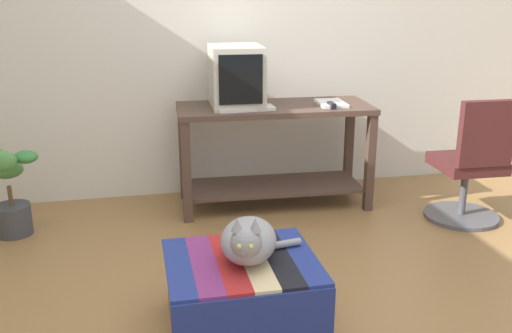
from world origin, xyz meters
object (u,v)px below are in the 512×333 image
Objects in this scene: book at (331,103)px; cat at (249,240)px; stapler at (332,105)px; keyboard at (246,108)px; ottoman_with_blanket at (242,293)px; potted_plant at (10,193)px; tv_monitor at (236,77)px; desk at (274,138)px; office_chair at (471,169)px.

cat is (-0.92, -1.52, -0.31)m from book.
cat is at bearing -121.00° from stapler.
ottoman_with_blanket is (-0.31, -1.46, -0.60)m from keyboard.
potted_plant is (-1.32, 1.41, -0.17)m from cat.
cat reaches higher than potted_plant.
tv_monitor is 0.25m from keyboard.
tv_monitor reaches higher than keyboard.
stapler reaches higher than ottoman_with_blanket.
stapler is (0.37, -0.17, 0.27)m from desk.
cat is 0.52× the size of office_chair.
cat is at bearing -103.04° from keyboard.
ottoman_with_blanket is 0.80× the size of office_chair.
office_chair is at bearing -25.44° from stapler.
stapler is at bearing -104.97° from book.
tv_monitor reaches higher than cat.
keyboard is at bearing -151.34° from desk.
tv_monitor is at bearing -21.25° from office_chair.
potted_plant is at bearing -169.88° from tv_monitor.
book is 0.62× the size of cat.
book is at bearing 72.97° from stapler.
cat is at bearing -95.89° from tv_monitor.
potted_plant is 3.12m from office_chair.
cat is at bearing -118.01° from book.
potted_plant is (-1.83, -0.17, -0.23)m from desk.
tv_monitor is 1.72m from potted_plant.
tv_monitor is 1.72m from cat.
office_chair is at bearing -8.19° from potted_plant.
ottoman_with_blanket is 0.28m from cat.
stapler is at bearing -24.74° from office_chair.
stapler is (2.21, -0.00, 0.49)m from potted_plant.
office_chair is (1.76, 0.97, -0.08)m from cat.
ottoman_with_blanket is at bearing 176.81° from cat.
office_chair is 8.09× the size of stapler.
keyboard is 1.60m from ottoman_with_blanket.
keyboard is at bearing 1.95° from potted_plant.
desk is 0.49m from stapler.
office_chair is (1.52, -0.65, -0.59)m from tv_monitor.
cat is (-0.51, -1.58, -0.06)m from desk.
tv_monitor reaches higher than desk.
tv_monitor is 1.81m from ottoman_with_blanket.
tv_monitor is at bearing 175.17° from book.
potted_plant is (-1.29, 1.40, 0.11)m from ottoman_with_blanket.
cat is (-0.24, -1.62, -0.51)m from tv_monitor.
desk is at bearing 5.30° from potted_plant.
ottoman_with_blanket is 1.55× the size of cat.
stapler reaches higher than book.
book is at bearing -31.57° from office_chair.
keyboard is 0.56× the size of ottoman_with_blanket.
office_chair reaches higher than keyboard.
ottoman_with_blanket is at bearing -47.39° from potted_plant.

